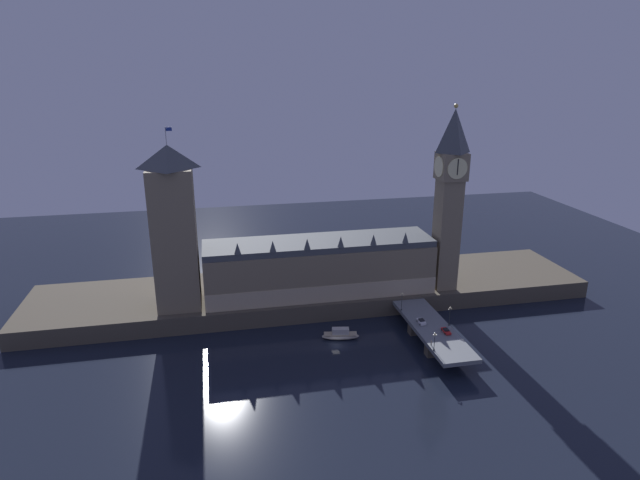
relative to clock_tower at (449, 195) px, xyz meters
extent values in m
plane|color=black|center=(-49.68, -25.67, -44.37)|extent=(400.00, 400.00, 0.00)
cube|color=#4C4438|center=(-49.68, 13.33, -40.98)|extent=(220.00, 42.00, 6.78)
cube|color=#7F7056|center=(-49.09, 5.85, -28.38)|extent=(87.08, 22.04, 18.42)
cube|color=tan|center=(-49.09, -5.29, -34.27)|extent=(87.08, 0.20, 6.63)
cube|color=#42474C|center=(-49.09, 5.85, -17.97)|extent=(87.08, 20.27, 2.40)
cone|color=#42474C|center=(-80.19, -3.52, -14.75)|extent=(2.40, 2.40, 4.05)
cone|color=#42474C|center=(-67.75, -3.52, -14.75)|extent=(2.40, 2.40, 4.05)
cone|color=#42474C|center=(-55.31, -3.52, -14.75)|extent=(2.40, 2.40, 4.05)
cone|color=#42474C|center=(-42.87, -3.52, -14.75)|extent=(2.40, 2.40, 4.05)
cone|color=#42474C|center=(-30.43, -3.52, -14.75)|extent=(2.40, 2.40, 4.05)
cone|color=#42474C|center=(-17.99, -3.52, -14.75)|extent=(2.40, 2.40, 4.05)
cube|color=#7F7056|center=(0.00, 0.00, -15.92)|extent=(8.34, 8.34, 43.33)
cube|color=#7F7056|center=(0.00, 0.00, 10.79)|extent=(9.84, 9.84, 10.08)
cylinder|color=beige|center=(0.00, -5.05, 10.79)|extent=(7.70, 0.25, 7.70)
cylinder|color=beige|center=(0.00, 5.05, 10.79)|extent=(7.70, 0.25, 7.70)
cylinder|color=beige|center=(5.05, 0.00, 10.79)|extent=(0.25, 7.70, 7.70)
cylinder|color=beige|center=(-5.05, 0.00, 10.79)|extent=(0.25, 7.70, 7.70)
cube|color=black|center=(0.00, -5.23, 11.36)|extent=(0.36, 0.10, 5.77)
pyramid|color=#42474C|center=(0.00, 0.00, 23.79)|extent=(9.84, 9.84, 15.92)
sphere|color=gold|center=(0.00, 0.00, 32.55)|extent=(1.60, 1.60, 1.60)
cube|color=#7F7056|center=(-101.60, 3.41, -12.20)|extent=(15.16, 15.16, 50.79)
pyramid|color=#42474C|center=(-101.60, 3.41, 17.15)|extent=(15.47, 15.47, 7.90)
cylinder|color=#99999E|center=(-101.60, 3.41, 24.10)|extent=(0.24, 0.24, 6.00)
cube|color=navy|center=(-100.50, 3.41, 26.20)|extent=(2.00, 0.08, 1.20)
cube|color=slate|center=(-17.11, -30.67, -39.00)|extent=(12.49, 46.00, 1.40)
cube|color=#4C4438|center=(-17.11, -38.34, -42.03)|extent=(10.61, 3.20, 4.67)
cube|color=#4C4438|center=(-17.11, -23.00, -42.03)|extent=(10.61, 3.20, 4.67)
cube|color=silver|center=(-19.86, -27.26, -37.67)|extent=(1.99, 4.25, 0.92)
cube|color=black|center=(-19.86, -27.26, -36.98)|extent=(1.63, 1.91, 0.45)
cylinder|color=black|center=(-20.81, -25.95, -37.98)|extent=(0.22, 0.64, 0.64)
cylinder|color=black|center=(-18.92, -25.95, -37.98)|extent=(0.22, 0.64, 0.64)
cylinder|color=black|center=(-20.81, -28.58, -37.98)|extent=(0.22, 0.64, 0.64)
cylinder|color=black|center=(-18.92, -28.58, -37.98)|extent=(0.22, 0.64, 0.64)
cube|color=red|center=(-14.37, -35.26, -37.77)|extent=(1.84, 4.44, 0.71)
cube|color=black|center=(-14.37, -35.26, -37.19)|extent=(1.51, 2.00, 0.45)
cylinder|color=black|center=(-13.49, -36.63, -37.98)|extent=(0.22, 0.64, 0.64)
cylinder|color=black|center=(-15.24, -36.63, -37.98)|extent=(0.22, 0.64, 0.64)
cylinder|color=black|center=(-13.49, -33.88, -37.98)|extent=(0.22, 0.64, 0.64)
cylinder|color=black|center=(-15.24, -33.88, -37.98)|extent=(0.22, 0.64, 0.64)
cylinder|color=black|center=(-22.61, -42.27, -37.89)|extent=(0.28, 0.28, 0.81)
cylinder|color=gray|center=(-22.61, -42.27, -37.15)|extent=(0.38, 0.38, 0.68)
sphere|color=tan|center=(-22.61, -42.27, -36.70)|extent=(0.22, 0.22, 0.22)
cylinder|color=#2D3333|center=(-23.01, -45.39, -38.05)|extent=(0.56, 0.56, 0.50)
cylinder|color=#2D3333|center=(-23.01, -45.39, -35.51)|extent=(0.18, 0.18, 4.59)
sphere|color=#F9E5A3|center=(-23.01, -45.39, -32.66)|extent=(0.60, 0.60, 0.60)
sphere|color=#F9E5A3|center=(-23.46, -45.39, -33.01)|extent=(0.44, 0.44, 0.44)
sphere|color=#F9E5A3|center=(-22.56, -45.39, -33.01)|extent=(0.44, 0.44, 0.44)
cylinder|color=#2D3333|center=(-11.22, -30.67, -38.05)|extent=(0.56, 0.56, 0.50)
cylinder|color=#2D3333|center=(-11.22, -30.67, -35.04)|extent=(0.18, 0.18, 5.52)
sphere|color=#F9E5A3|center=(-11.22, -30.67, -31.73)|extent=(0.60, 0.60, 0.60)
sphere|color=#F9E5A3|center=(-11.67, -30.67, -32.08)|extent=(0.44, 0.44, 0.44)
sphere|color=#F9E5A3|center=(-10.77, -30.67, -32.08)|extent=(0.44, 0.44, 0.44)
cylinder|color=#2D3333|center=(-23.01, -15.95, -38.05)|extent=(0.56, 0.56, 0.50)
cylinder|color=#2D3333|center=(-23.01, -15.95, -35.02)|extent=(0.18, 0.18, 5.56)
sphere|color=#F9E5A3|center=(-23.01, -15.95, -31.69)|extent=(0.60, 0.60, 0.60)
sphere|color=#F9E5A3|center=(-23.46, -15.95, -32.04)|extent=(0.44, 0.44, 0.44)
sphere|color=#F9E5A3|center=(-22.56, -15.95, -32.04)|extent=(0.44, 0.44, 0.44)
ellipsoid|color=#B2A893|center=(-47.04, -21.39, -43.36)|extent=(13.44, 6.04, 2.01)
cube|color=tan|center=(-47.04, -21.39, -42.45)|extent=(11.77, 5.01, 0.24)
cube|color=#B7B2A8|center=(-47.04, -21.39, -41.32)|extent=(6.16, 3.38, 2.01)
camera|label=1|loc=(-87.80, -182.85, 45.79)|focal=30.00mm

